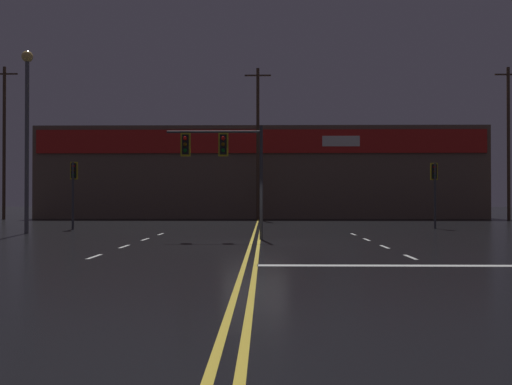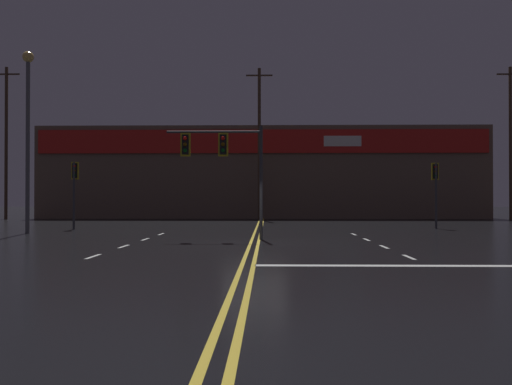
# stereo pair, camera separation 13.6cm
# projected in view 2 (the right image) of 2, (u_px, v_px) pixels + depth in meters

# --- Properties ---
(ground_plane) EXTENTS (200.00, 200.00, 0.00)m
(ground_plane) POSITION_uv_depth(u_px,v_px,m) (255.00, 243.00, 22.26)
(ground_plane) COLOR black
(road_markings) EXTENTS (13.92, 60.00, 0.01)m
(road_markings) POSITION_uv_depth(u_px,v_px,m) (277.00, 246.00, 20.83)
(road_markings) COLOR gold
(road_markings) RESTS_ON ground
(traffic_signal_median) EXTENTS (4.07, 0.36, 4.80)m
(traffic_signal_median) POSITION_uv_depth(u_px,v_px,m) (221.00, 153.00, 24.06)
(traffic_signal_median) COLOR #38383D
(traffic_signal_median) RESTS_ON ground
(traffic_signal_corner_northwest) EXTENTS (0.42, 0.36, 3.81)m
(traffic_signal_corner_northwest) POSITION_uv_depth(u_px,v_px,m) (75.00, 180.00, 32.22)
(traffic_signal_corner_northwest) COLOR #38383D
(traffic_signal_corner_northwest) RESTS_ON ground
(traffic_signal_corner_northeast) EXTENTS (0.42, 0.36, 3.81)m
(traffic_signal_corner_northeast) POSITION_uv_depth(u_px,v_px,m) (435.00, 180.00, 32.93)
(traffic_signal_corner_northeast) COLOR #38383D
(traffic_signal_corner_northeast) RESTS_ON ground
(streetlight_median_approach) EXTENTS (0.56, 0.56, 9.11)m
(streetlight_median_approach) POSITION_uv_depth(u_px,v_px,m) (28.00, 116.00, 28.45)
(streetlight_median_approach) COLOR #59595E
(streetlight_median_approach) RESTS_ON ground
(building_backdrop) EXTENTS (39.43, 10.23, 8.07)m
(building_backdrop) POSITION_uv_depth(u_px,v_px,m) (262.00, 174.00, 53.86)
(building_backdrop) COLOR brown
(building_backdrop) RESTS_ON ground
(utility_pole_row) EXTENTS (44.20, 0.26, 12.81)m
(utility_pole_row) POSITION_uv_depth(u_px,v_px,m) (256.00, 141.00, 47.38)
(utility_pole_row) COLOR #4C3828
(utility_pole_row) RESTS_ON ground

